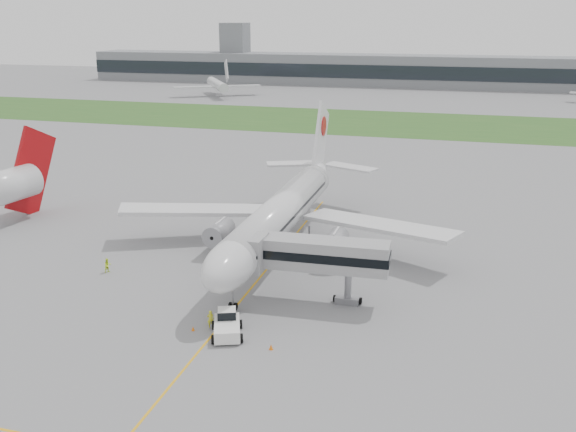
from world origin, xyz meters
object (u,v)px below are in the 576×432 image
(airliner, at_px, (283,211))
(jet_bridge, at_px, (309,255))
(ground_crew_near, at_px, (211,319))
(neighbor_aircraft, at_px, (8,185))
(pushback_tug, at_px, (227,324))

(airliner, bearing_deg, jet_bridge, -64.30)
(ground_crew_near, bearing_deg, neighbor_aircraft, -50.40)
(pushback_tug, distance_m, ground_crew_near, 2.36)
(airliner, height_order, pushback_tug, airliner)
(airliner, relative_size, neighbor_aircraft, 2.88)
(pushback_tug, bearing_deg, ground_crew_near, 136.19)
(pushback_tug, height_order, neighbor_aircraft, neighbor_aircraft)
(pushback_tug, distance_m, jet_bridge, 12.41)
(airliner, xyz_separation_m, pushback_tug, (1.39, -25.29, -4.58))
(airliner, relative_size, ground_crew_near, 27.92)
(pushback_tug, bearing_deg, jet_bridge, 37.22)
(jet_bridge, bearing_deg, airliner, 113.29)
(neighbor_aircraft, bearing_deg, jet_bridge, -8.49)
(pushback_tug, relative_size, jet_bridge, 0.31)
(airliner, relative_size, pushback_tug, 10.35)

